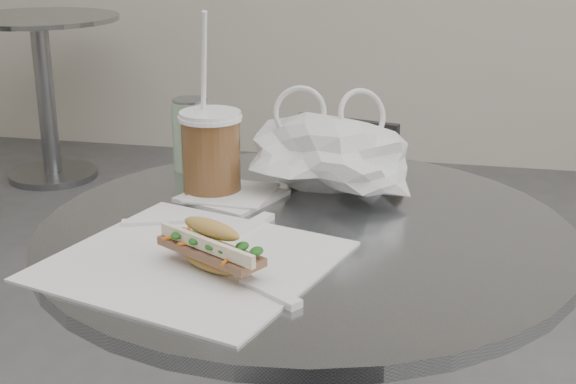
% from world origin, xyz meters
% --- Properties ---
extents(bg_table, '(0.70, 0.70, 0.74)m').
position_xyz_m(bg_table, '(-1.60, 2.40, 0.47)').
color(bg_table, slate).
rests_on(bg_table, ground).
extents(chair_far, '(0.35, 0.38, 0.66)m').
position_xyz_m(chair_far, '(-0.10, 1.02, 0.30)').
color(chair_far, '#2D2D30').
rests_on(chair_far, ground).
extents(sandwich_paper, '(0.41, 0.39, 0.00)m').
position_xyz_m(sandwich_paper, '(-0.12, 0.05, 0.74)').
color(sandwich_paper, white).
rests_on(sandwich_paper, cafe_table).
extents(banh_mi, '(0.19, 0.16, 0.06)m').
position_xyz_m(banh_mi, '(-0.09, 0.03, 0.77)').
color(banh_mi, tan).
rests_on(banh_mi, sandwich_paper).
extents(iced_coffee, '(0.10, 0.10, 0.29)m').
position_xyz_m(iced_coffee, '(-0.17, 0.30, 0.81)').
color(iced_coffee, brown).
rests_on(iced_coffee, cafe_table).
extents(sunglasses, '(0.09, 0.09, 0.05)m').
position_xyz_m(sunglasses, '(0.08, 0.39, 0.76)').
color(sunglasses, black).
rests_on(sunglasses, cafe_table).
extents(plastic_bag, '(0.29, 0.26, 0.12)m').
position_xyz_m(plastic_bag, '(0.01, 0.35, 0.80)').
color(plastic_bag, white).
rests_on(plastic_bag, cafe_table).
extents(napkin_stack, '(0.17, 0.17, 0.01)m').
position_xyz_m(napkin_stack, '(-0.13, 0.29, 0.74)').
color(napkin_stack, white).
rests_on(napkin_stack, cafe_table).
extents(drink_can, '(0.06, 0.06, 0.12)m').
position_xyz_m(drink_can, '(-0.24, 0.43, 0.80)').
color(drink_can, '#62A86C').
rests_on(drink_can, cafe_table).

